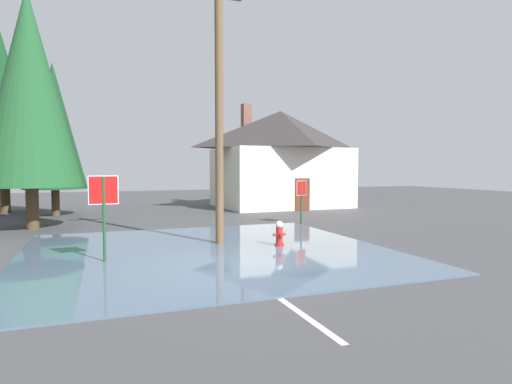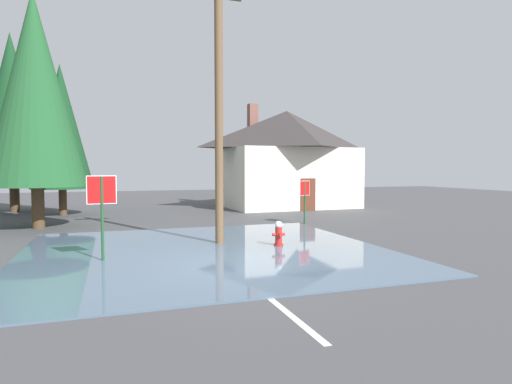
{
  "view_description": "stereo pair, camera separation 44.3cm",
  "coord_description": "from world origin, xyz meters",
  "px_view_note": "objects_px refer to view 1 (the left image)",
  "views": [
    {
      "loc": [
        -3.56,
        -10.64,
        2.62
      ],
      "look_at": [
        1.65,
        3.32,
        1.78
      ],
      "focal_mm": 29.79,
      "sensor_mm": 36.0,
      "label": 1
    },
    {
      "loc": [
        -3.14,
        -10.79,
        2.62
      ],
      "look_at": [
        1.65,
        3.32,
        1.78
      ],
      "focal_mm": 29.79,
      "sensor_mm": 36.0,
      "label": 2
    }
  ],
  "objects_px": {
    "fire_hydrant": "(279,234)",
    "pine_tree_short_left": "(2,106)",
    "stop_sign_near": "(104,200)",
    "house": "(280,157)",
    "pine_tree_far_center": "(29,88)",
    "stop_sign_far": "(301,193)",
    "utility_pole": "(219,108)",
    "pine_tree_tall_left": "(54,126)"
  },
  "relations": [
    {
      "from": "house",
      "to": "pine_tree_tall_left",
      "type": "bearing_deg",
      "value": -175.55
    },
    {
      "from": "stop_sign_far",
      "to": "pine_tree_short_left",
      "type": "xyz_separation_m",
      "value": [
        -14.16,
        10.74,
        4.84
      ]
    },
    {
      "from": "pine_tree_tall_left",
      "to": "pine_tree_far_center",
      "type": "xyz_separation_m",
      "value": [
        -0.46,
        -5.24,
        1.11
      ]
    },
    {
      "from": "pine_tree_tall_left",
      "to": "stop_sign_near",
      "type": "bearing_deg",
      "value": -79.96
    },
    {
      "from": "fire_hydrant",
      "to": "pine_tree_far_center",
      "type": "relative_size",
      "value": 0.08
    },
    {
      "from": "stop_sign_near",
      "to": "fire_hydrant",
      "type": "bearing_deg",
      "value": 5.53
    },
    {
      "from": "utility_pole",
      "to": "stop_sign_far",
      "type": "distance_m",
      "value": 7.22
    },
    {
      "from": "fire_hydrant",
      "to": "pine_tree_short_left",
      "type": "xyz_separation_m",
      "value": [
        -10.82,
        15.82,
        5.85
      ]
    },
    {
      "from": "fire_hydrant",
      "to": "pine_tree_short_left",
      "type": "height_order",
      "value": "pine_tree_short_left"
    },
    {
      "from": "utility_pole",
      "to": "pine_tree_tall_left",
      "type": "bearing_deg",
      "value": 117.78
    },
    {
      "from": "house",
      "to": "pine_tree_short_left",
      "type": "distance_m",
      "value": 17.25
    },
    {
      "from": "stop_sign_near",
      "to": "pine_tree_far_center",
      "type": "xyz_separation_m",
      "value": [
        -2.79,
        7.96,
        4.27
      ]
    },
    {
      "from": "pine_tree_tall_left",
      "to": "pine_tree_short_left",
      "type": "distance_m",
      "value": 4.55
    },
    {
      "from": "stop_sign_far",
      "to": "house",
      "type": "xyz_separation_m",
      "value": [
        2.72,
        8.67,
        1.93
      ]
    },
    {
      "from": "fire_hydrant",
      "to": "house",
      "type": "height_order",
      "value": "house"
    },
    {
      "from": "pine_tree_short_left",
      "to": "fire_hydrant",
      "type": "bearing_deg",
      "value": -55.64
    },
    {
      "from": "stop_sign_far",
      "to": "pine_tree_tall_left",
      "type": "relative_size",
      "value": 0.24
    },
    {
      "from": "fire_hydrant",
      "to": "pine_tree_short_left",
      "type": "distance_m",
      "value": 20.04
    },
    {
      "from": "pine_tree_short_left",
      "to": "stop_sign_near",
      "type": "bearing_deg",
      "value": -72.0
    },
    {
      "from": "fire_hydrant",
      "to": "pine_tree_tall_left",
      "type": "xyz_separation_m",
      "value": [
        -7.84,
        12.67,
        4.47
      ]
    },
    {
      "from": "stop_sign_near",
      "to": "house",
      "type": "height_order",
      "value": "house"
    },
    {
      "from": "house",
      "to": "utility_pole",
      "type": "bearing_deg",
      "value": -121.73
    },
    {
      "from": "utility_pole",
      "to": "pine_tree_tall_left",
      "type": "height_order",
      "value": "utility_pole"
    },
    {
      "from": "utility_pole",
      "to": "fire_hydrant",
      "type": "bearing_deg",
      "value": -32.33
    },
    {
      "from": "stop_sign_near",
      "to": "stop_sign_far",
      "type": "bearing_deg",
      "value": 32.39
    },
    {
      "from": "house",
      "to": "stop_sign_near",
      "type": "bearing_deg",
      "value": -129.0
    },
    {
      "from": "utility_pole",
      "to": "pine_tree_short_left",
      "type": "relative_size",
      "value": 0.84
    },
    {
      "from": "stop_sign_near",
      "to": "pine_tree_short_left",
      "type": "relative_size",
      "value": 0.23
    },
    {
      "from": "stop_sign_near",
      "to": "utility_pole",
      "type": "height_order",
      "value": "utility_pole"
    },
    {
      "from": "utility_pole",
      "to": "pine_tree_short_left",
      "type": "bearing_deg",
      "value": 121.64
    },
    {
      "from": "pine_tree_short_left",
      "to": "pine_tree_far_center",
      "type": "xyz_separation_m",
      "value": [
        2.52,
        -8.39,
        -0.27
      ]
    },
    {
      "from": "pine_tree_tall_left",
      "to": "pine_tree_short_left",
      "type": "xyz_separation_m",
      "value": [
        -2.98,
        3.15,
        1.37
      ]
    },
    {
      "from": "house",
      "to": "fire_hydrant",
      "type": "bearing_deg",
      "value": -113.8
    },
    {
      "from": "stop_sign_near",
      "to": "house",
      "type": "relative_size",
      "value": 0.27
    },
    {
      "from": "stop_sign_near",
      "to": "pine_tree_short_left",
      "type": "distance_m",
      "value": 17.78
    },
    {
      "from": "fire_hydrant",
      "to": "house",
      "type": "bearing_deg",
      "value": 66.2
    },
    {
      "from": "pine_tree_tall_left",
      "to": "pine_tree_far_center",
      "type": "bearing_deg",
      "value": -94.96
    },
    {
      "from": "stop_sign_far",
      "to": "pine_tree_far_center",
      "type": "bearing_deg",
      "value": 168.61
    },
    {
      "from": "stop_sign_far",
      "to": "house",
      "type": "distance_m",
      "value": 9.29
    },
    {
      "from": "fire_hydrant",
      "to": "stop_sign_far",
      "type": "height_order",
      "value": "stop_sign_far"
    },
    {
      "from": "stop_sign_far",
      "to": "pine_tree_short_left",
      "type": "relative_size",
      "value": 0.19
    },
    {
      "from": "stop_sign_far",
      "to": "pine_tree_far_center",
      "type": "height_order",
      "value": "pine_tree_far_center"
    }
  ]
}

